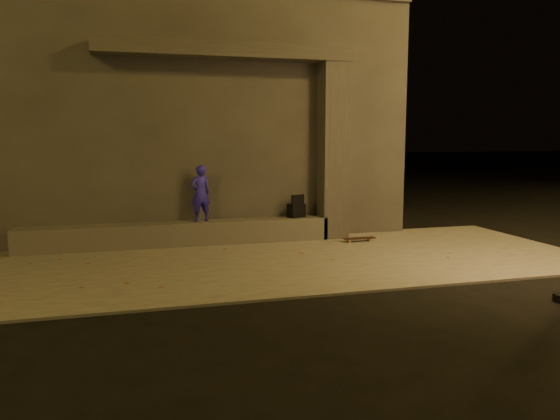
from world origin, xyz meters
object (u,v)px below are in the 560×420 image
object	(u,v)px
column	(333,151)
skateboarder	(200,193)
backpack	(296,209)
skateboard	(359,239)

from	to	relation	value
column	skateboarder	xyz separation A→B (m)	(-2.76, 0.00, -0.80)
column	backpack	bearing A→B (deg)	180.00
skateboarder	skateboard	bearing A→B (deg)	154.43
skateboard	skateboarder	bearing A→B (deg)	167.94
skateboarder	column	bearing A→B (deg)	166.27
column	skateboard	bearing A→B (deg)	-62.79
backpack	skateboard	xyz separation A→B (m)	(1.13, -0.65, -0.55)
column	backpack	world-z (taller)	column
backpack	skateboard	world-z (taller)	backpack
backpack	skateboard	size ratio (longest dim) A/B	0.70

